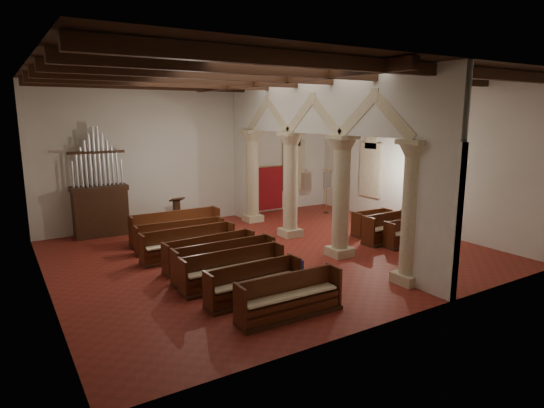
{
  "coord_description": "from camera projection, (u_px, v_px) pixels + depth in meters",
  "views": [
    {
      "loc": [
        -7.97,
        -12.89,
        4.72
      ],
      "look_at": [
        0.34,
        0.5,
        1.61
      ],
      "focal_mm": 30.0,
      "sensor_mm": 36.0,
      "label": 1
    }
  ],
  "objects": [
    {
      "name": "floor",
      "position": [
        271.0,
        253.0,
        15.78
      ],
      "size": [
        14.0,
        14.0,
        0.0
      ],
      "primitive_type": "plane",
      "color": "maroon",
      "rests_on": "ground"
    },
    {
      "name": "ceiling",
      "position": [
        271.0,
        74.0,
        14.62
      ],
      "size": [
        14.0,
        14.0,
        0.0
      ],
      "primitive_type": "plane",
      "rotation": [
        3.14,
        0.0,
        0.0
      ],
      "color": "black",
      "rests_on": "wall_back"
    },
    {
      "name": "wall_back",
      "position": [
        200.0,
        154.0,
        20.2
      ],
      "size": [
        14.0,
        0.02,
        6.0
      ],
      "primitive_type": "cube",
      "color": "silver",
      "rests_on": "floor"
    },
    {
      "name": "wall_front",
      "position": [
        412.0,
        193.0,
        10.2
      ],
      "size": [
        14.0,
        0.02,
        6.0
      ],
      "primitive_type": "cube",
      "color": "silver",
      "rests_on": "floor"
    },
    {
      "name": "wall_left",
      "position": [
        38.0,
        183.0,
        11.58
      ],
      "size": [
        0.02,
        12.0,
        6.0
      ],
      "primitive_type": "cube",
      "color": "silver",
      "rests_on": "floor"
    },
    {
      "name": "wall_right",
      "position": [
        415.0,
        157.0,
        18.82
      ],
      "size": [
        0.02,
        12.0,
        6.0
      ],
      "primitive_type": "cube",
      "color": "silver",
      "rests_on": "floor"
    },
    {
      "name": "ceiling_beams",
      "position": [
        271.0,
        80.0,
        14.66
      ],
      "size": [
        13.8,
        11.8,
        0.3
      ],
      "primitive_type": null,
      "color": "#382011",
      "rests_on": "wall_back"
    },
    {
      "name": "arcade",
      "position": [
        315.0,
        148.0,
        16.02
      ],
      "size": [
        0.9,
        11.9,
        6.0
      ],
      "color": "beige",
      "rests_on": "floor"
    },
    {
      "name": "window_right_a",
      "position": [
        443.0,
        180.0,
        17.72
      ],
      "size": [
        0.03,
        1.0,
        2.2
      ],
      "primitive_type": "cube",
      "color": "#3A8363",
      "rests_on": "wall_right"
    },
    {
      "name": "window_right_b",
      "position": [
        371.0,
        170.0,
        21.05
      ],
      "size": [
        0.03,
        1.0,
        2.2
      ],
      "primitive_type": "cube",
      "color": "#3A8363",
      "rests_on": "wall_right"
    },
    {
      "name": "window_back",
      "position": [
        293.0,
        165.0,
        22.93
      ],
      "size": [
        1.0,
        0.03,
        2.2
      ],
      "primitive_type": "cube",
      "color": "#3A8363",
      "rests_on": "wall_back"
    },
    {
      "name": "pipe_organ",
      "position": [
        100.0,
        202.0,
        17.77
      ],
      "size": [
        2.1,
        0.85,
        4.4
      ],
      "color": "#382011",
      "rests_on": "floor"
    },
    {
      "name": "lectern",
      "position": [
        177.0,
        215.0,
        19.19
      ],
      "size": [
        0.56,
        0.57,
        1.33
      ],
      "rotation": [
        0.0,
        0.0,
        0.07
      ],
      "color": "#341C10",
      "rests_on": "floor"
    },
    {
      "name": "dossal_curtain",
      "position": [
        269.0,
        188.0,
        22.3
      ],
      "size": [
        1.8,
        0.07,
        2.17
      ],
      "color": "maroon",
      "rests_on": "floor"
    },
    {
      "name": "processional_banner",
      "position": [
        327.0,
        197.0,
        22.0
      ],
      "size": [
        0.5,
        0.64,
        2.19
      ],
      "rotation": [
        0.0,
        0.0,
        0.1
      ],
      "color": "#382011",
      "rests_on": "floor"
    },
    {
      "name": "hymnal_box_a",
      "position": [
        314.0,
        288.0,
        11.92
      ],
      "size": [
        0.36,
        0.32,
        0.31
      ],
      "primitive_type": "cube",
      "rotation": [
        0.0,
        0.0,
        0.23
      ],
      "color": "navy",
      "rests_on": "floor"
    },
    {
      "name": "hymnal_box_b",
      "position": [
        297.0,
        267.0,
        13.51
      ],
      "size": [
        0.44,
        0.4,
        0.36
      ],
      "primitive_type": "cube",
      "rotation": [
        0.0,
        0.0,
        0.35
      ],
      "color": "navy",
      "rests_on": "floor"
    },
    {
      "name": "hymnal_box_c",
      "position": [
        278.0,
        252.0,
        14.99
      ],
      "size": [
        0.38,
        0.34,
        0.32
      ],
      "primitive_type": "cube",
      "rotation": [
        0.0,
        0.0,
        -0.26
      ],
      "color": "navy",
      "rests_on": "floor"
    },
    {
      "name": "tube_heater_a",
      "position": [
        265.0,
        300.0,
        11.35
      ],
      "size": [
        0.89,
        0.11,
        0.09
      ],
      "primitive_type": "cylinder",
      "rotation": [
        0.0,
        1.57,
        0.02
      ],
      "color": "silver",
      "rests_on": "floor"
    },
    {
      "name": "tube_heater_b",
      "position": [
        290.0,
        289.0,
        12.1
      ],
      "size": [
        0.94,
        0.11,
        0.09
      ],
      "primitive_type": "cylinder",
      "rotation": [
        0.0,
        1.57,
        0.02
      ],
      "color": "silver",
      "rests_on": "floor"
    },
    {
      "name": "nave_pew_0",
      "position": [
        290.0,
        303.0,
        10.75
      ],
      "size": [
        2.7,
        0.74,
        1.03
      ],
      "rotation": [
        0.0,
        0.0,
        -0.02
      ],
      "color": "#382011",
      "rests_on": "floor"
    },
    {
      "name": "nave_pew_1",
      "position": [
        254.0,
        289.0,
        11.66
      ],
      "size": [
        2.63,
        0.7,
        0.99
      ],
      "rotation": [
        0.0,
        0.0,
        0.02
      ],
      "color": "#382011",
      "rests_on": "floor"
    },
    {
      "name": "nave_pew_2",
      "position": [
        233.0,
        274.0,
        12.67
      ],
      "size": [
        3.02,
        0.68,
        1.02
      ],
      "rotation": [
        0.0,
        0.0,
        -0.0
      ],
      "color": "#382011",
      "rests_on": "floor"
    },
    {
      "name": "nave_pew_3",
      "position": [
        225.0,
        266.0,
        13.32
      ],
      "size": [
        3.12,
        0.74,
        1.07
      ],
      "rotation": [
        0.0,
        0.0,
        0.01
      ],
      "color": "#382011",
      "rests_on": "floor"
    },
    {
      "name": "nave_pew_4",
      "position": [
        210.0,
        257.0,
        14.28
      ],
      "size": [
        3.04,
        0.85,
        0.98
      ],
      "rotation": [
        0.0,
        0.0,
        0.07
      ],
      "color": "#382011",
      "rests_on": "floor"
    },
    {
      "name": "nave_pew_5",
      "position": [
        189.0,
        248.0,
        15.15
      ],
      "size": [
        3.21,
        0.75,
        1.03
      ],
      "rotation": [
        0.0,
        0.0,
        0.02
      ],
      "color": "#382011",
      "rests_on": "floor"
    },
    {
      "name": "nave_pew_6",
      "position": [
        181.0,
        240.0,
        16.14
      ],
      "size": [
        3.16,
        0.86,
        1.01
      ],
      "rotation": [
        0.0,
        0.0,
        -0.06
      ],
      "color": "#382011",
      "rests_on": "floor"
    },
    {
      "name": "nave_pew_7",
      "position": [
        176.0,
        232.0,
        17.13
      ],
      "size": [
        3.38,
        0.8,
        1.15
      ],
      "rotation": [
        0.0,
        0.0,
        -0.01
      ],
      "color": "#382011",
      "rests_on": "floor"
    },
    {
      "name": "aisle_pew_0",
      "position": [
        409.0,
        237.0,
        16.59
      ],
      "size": [
        2.04,
        0.75,
        0.97
      ],
      "rotation": [
        0.0,
        0.0,
        -0.05
      ],
      "color": "#382011",
      "rests_on": "floor"
    },
    {
      "name": "aisle_pew_1",
      "position": [
        388.0,
        233.0,
        17.05
      ],
      "size": [
        2.16,
        0.78,
        1.1
      ],
      "rotation": [
        0.0,
        0.0,
        0.02
      ],
      "color": "#382011",
      "rests_on": "floor"
    },
    {
      "name": "aisle_pew_2",
      "position": [
        372.0,
        227.0,
        18.05
      ],
      "size": [
        1.67,
        0.7,
        1.0
      ],
      "rotation": [
        0.0,
        0.0,
        -0.02
      ],
      "color": "#382011",
      "rests_on": "floor"
    }
  ]
}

